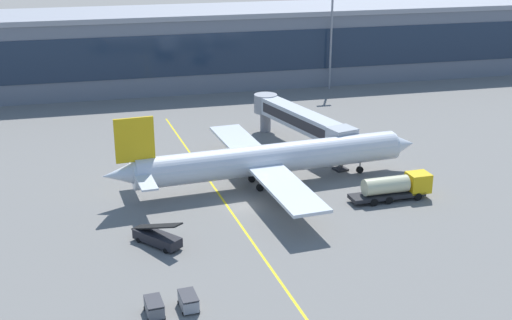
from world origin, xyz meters
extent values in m
plane|color=slate|center=(0.00, 0.00, 0.00)|extent=(700.00, 700.00, 0.00)
cube|color=yellow|center=(-2.11, 2.00, 0.00)|extent=(5.60, 79.84, 0.01)
cube|color=slate|center=(-5.25, 68.43, 7.54)|extent=(213.56, 20.63, 15.09)
cube|color=#1E2D42|center=(-5.25, 58.05, 8.30)|extent=(207.15, 0.16, 8.45)
cube|color=#99999E|center=(-5.25, 68.43, 15.59)|extent=(217.83, 21.04, 1.00)
cylinder|color=silver|center=(5.33, 6.30, 3.61)|extent=(37.58, 6.90, 3.80)
cylinder|color=silver|center=(5.33, 6.30, 3.95)|extent=(36.83, 6.69, 3.65)
cone|color=silver|center=(25.29, 7.96, 3.61)|extent=(4.09, 3.92, 3.61)
cone|color=silver|center=(-14.82, 4.62, 3.99)|extent=(4.82, 3.60, 3.23)
cube|color=gold|center=(-12.80, 4.78, 8.36)|extent=(4.96, 0.77, 5.70)
cube|color=silver|center=(-12.62, 8.61, 4.18)|extent=(2.50, 6.23, 0.24)
cube|color=silver|center=(-11.99, 1.04, 4.18)|extent=(2.50, 6.23, 0.24)
cube|color=silver|center=(3.03, 15.89, 3.32)|extent=(6.09, 16.05, 0.40)
cube|color=silver|center=(4.65, -3.55, 3.32)|extent=(6.09, 16.05, 0.40)
cylinder|color=#939399|center=(4.26, 13.16, 1.98)|extent=(3.09, 2.33, 2.09)
cylinder|color=#939399|center=(5.41, -0.65, 1.98)|extent=(3.09, 2.33, 2.09)
cylinder|color=black|center=(18.75, 7.42, 0.50)|extent=(1.03, 0.48, 1.00)
cylinder|color=slate|center=(18.75, 7.42, 1.35)|extent=(0.20, 0.20, 1.71)
cylinder|color=black|center=(2.95, 7.82, 0.50)|extent=(1.03, 0.48, 1.00)
cylinder|color=slate|center=(2.95, 7.82, 1.35)|extent=(0.20, 0.20, 1.71)
cylinder|color=black|center=(3.24, 4.41, 0.50)|extent=(1.03, 0.48, 1.00)
cylinder|color=slate|center=(3.24, 4.41, 1.35)|extent=(0.20, 0.20, 1.71)
cube|color=#B2B7BC|center=(13.69, 19.69, 4.91)|extent=(8.54, 21.71, 2.80)
cube|color=#232328|center=(13.74, 19.71, 4.91)|extent=(7.76, 18.40, 1.54)
cube|color=#9EA3A8|center=(16.51, 9.23, 4.91)|extent=(4.31, 4.03, 2.94)
cylinder|color=#4C4C51|center=(16.51, 9.23, 1.75)|extent=(0.70, 0.70, 3.51)
cube|color=#262628|center=(16.51, 9.23, 0.15)|extent=(2.21, 2.21, 0.30)
cylinder|color=gray|center=(10.86, 30.16, 4.91)|extent=(3.90, 3.90, 3.08)
cylinder|color=gray|center=(10.86, 30.16, 1.75)|extent=(1.80, 1.80, 3.51)
cube|color=#232326|center=(18.34, -2.58, 0.75)|extent=(10.10, 2.92, 0.50)
cube|color=yellow|center=(22.74, -2.40, 2.00)|extent=(2.90, 2.61, 2.50)
cube|color=black|center=(24.00, -2.35, 2.50)|extent=(0.26, 2.30, 1.12)
cylinder|color=beige|center=(18.06, -2.60, 2.10)|extent=(6.09, 2.45, 2.20)
cylinder|color=black|center=(22.13, -1.24, 0.50)|extent=(1.01, 0.39, 1.00)
cylinder|color=black|center=(22.23, -3.61, 0.50)|extent=(1.01, 0.39, 1.00)
cylinder|color=black|center=(17.99, -1.41, 0.50)|extent=(1.01, 0.39, 1.00)
cylinder|color=black|center=(18.09, -3.78, 0.50)|extent=(1.01, 0.39, 1.00)
cylinder|color=black|center=(15.89, -1.50, 0.50)|extent=(1.01, 0.39, 1.00)
cylinder|color=black|center=(15.99, -3.87, 0.50)|extent=(1.01, 0.39, 1.00)
cube|color=black|center=(-11.76, -7.99, 0.85)|extent=(5.24, 5.87, 1.10)
cube|color=black|center=(-11.76, -7.99, 2.30)|extent=(5.35, 6.21, 2.38)
cylinder|color=black|center=(-13.74, -6.88, 0.30)|extent=(0.57, 0.62, 0.60)
cylinder|color=black|center=(-12.41, -5.81, 0.30)|extent=(0.57, 0.62, 0.60)
cylinder|color=black|center=(-11.11, -10.16, 0.30)|extent=(0.57, 0.62, 0.60)
cylinder|color=black|center=(-9.78, -9.09, 0.30)|extent=(0.57, 0.62, 0.60)
cube|color=#595B60|center=(-13.56, -21.89, 0.73)|extent=(1.69, 2.71, 1.10)
cube|color=#333338|center=(-13.56, -21.89, 1.43)|extent=(1.73, 2.76, 0.10)
cylinder|color=black|center=(-14.38, -20.91, 0.18)|extent=(0.15, 0.37, 0.36)
cylinder|color=black|center=(-12.89, -20.79, 0.18)|extent=(0.15, 0.37, 0.36)
cylinder|color=black|center=(-14.23, -22.98, 0.18)|extent=(0.15, 0.37, 0.36)
cylinder|color=black|center=(-12.73, -22.87, 0.18)|extent=(0.15, 0.37, 0.36)
cube|color=gray|center=(-10.37, -21.64, 0.73)|extent=(1.69, 2.71, 1.10)
cube|color=#333338|center=(-10.37, -21.64, 1.43)|extent=(1.73, 2.76, 0.10)
cylinder|color=black|center=(-11.19, -20.66, 0.18)|extent=(0.15, 0.37, 0.36)
cylinder|color=black|center=(-9.70, -20.55, 0.18)|extent=(0.15, 0.37, 0.36)
cylinder|color=black|center=(-11.04, -22.74, 0.18)|extent=(0.15, 0.37, 0.36)
cylinder|color=black|center=(-9.54, -22.62, 0.18)|extent=(0.15, 0.37, 0.36)
cylinder|color=gray|center=(32.03, 56.43, 10.56)|extent=(0.44, 0.44, 21.12)
camera|label=1|loc=(-17.45, -75.41, 34.19)|focal=46.88mm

